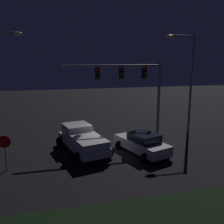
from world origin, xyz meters
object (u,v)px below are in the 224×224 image
Objects in this scene: pickup_truck at (82,138)px; car_sedan at (142,143)px; traffic_signal_gantry at (132,80)px; street_lamp_right at (187,73)px; stop_sign at (5,146)px.

pickup_truck is 1.21× the size of car_sedan.
traffic_signal_gantry is 0.95× the size of street_lamp_right.
traffic_signal_gantry is 5.02m from street_lamp_right.
street_lamp_right reaches higher than stop_sign.
stop_sign is (-4.81, -2.21, 0.56)m from pickup_truck.
traffic_signal_gantry is (4.64, 2.59, 3.90)m from pickup_truck.
street_lamp_right is (4.99, -0.02, 0.55)m from traffic_signal_gantry.
pickup_truck is 10.92m from street_lamp_right.
pickup_truck is 4.37m from car_sedan.
pickup_truck is 2.57× the size of stop_sign.
stop_sign is (-8.95, -0.82, 0.82)m from car_sedan.
stop_sign is at bearing 100.92° from pickup_truck.
traffic_signal_gantry is 11.11m from stop_sign.
street_lamp_right is at bearing -72.79° from car_sedan.
street_lamp_right reaches higher than traffic_signal_gantry.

